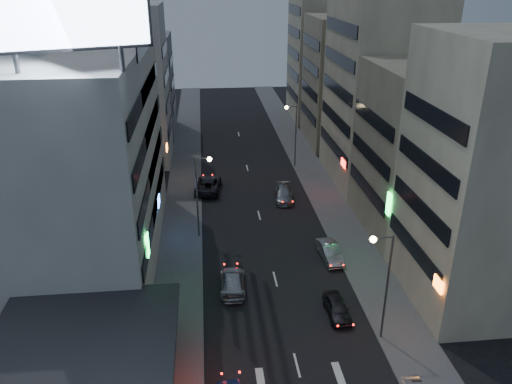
{
  "coord_description": "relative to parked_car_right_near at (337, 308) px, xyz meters",
  "views": [
    {
      "loc": [
        -5.3,
        -20.69,
        23.35
      ],
      "look_at": [
        -1.09,
        18.93,
        5.83
      ],
      "focal_mm": 35.0,
      "sensor_mm": 36.0,
      "label": 1
    }
  ],
  "objects": [
    {
      "name": "sidewalk_left",
      "position": [
        -11.88,
        21.18,
        -0.59
      ],
      "size": [
        4.0,
        120.0,
        0.12
      ],
      "primitive_type": "cube",
      "color": "#4C4C4F",
      "rests_on": "ground"
    },
    {
      "name": "sidewalk_right",
      "position": [
        4.12,
        21.18,
        -0.59
      ],
      "size": [
        4.0,
        120.0,
        0.12
      ],
      "primitive_type": "cube",
      "color": "#4C4C4F",
      "rests_on": "ground"
    },
    {
      "name": "food_court",
      "position": [
        -17.78,
        -6.82,
        1.33
      ],
      "size": [
        11.0,
        13.0,
        3.88
      ],
      "color": "beige",
      "rests_on": "ground"
    },
    {
      "name": "white_building",
      "position": [
        -20.88,
        11.18,
        8.35
      ],
      "size": [
        14.0,
        24.0,
        18.0
      ],
      "primitive_type": "cube",
      "color": "silver",
      "rests_on": "ground"
    },
    {
      "name": "shophouse_near",
      "position": [
        11.12,
        1.68,
        9.35
      ],
      "size": [
        10.0,
        11.0,
        20.0
      ],
      "primitive_type": "cube",
      "color": "beige",
      "rests_on": "ground"
    },
    {
      "name": "shophouse_mid",
      "position": [
        11.62,
        13.18,
        7.35
      ],
      "size": [
        11.0,
        12.0,
        16.0
      ],
      "primitive_type": "cube",
      "color": "tan",
      "rests_on": "ground"
    },
    {
      "name": "shophouse_far",
      "position": [
        11.12,
        26.18,
        10.35
      ],
      "size": [
        10.0,
        14.0,
        22.0
      ],
      "primitive_type": "cube",
      "color": "beige",
      "rests_on": "ground"
    },
    {
      "name": "far_left_a",
      "position": [
        -19.38,
        36.18,
        9.35
      ],
      "size": [
        11.0,
        10.0,
        20.0
      ],
      "primitive_type": "cube",
      "color": "silver",
      "rests_on": "ground"
    },
    {
      "name": "far_left_b",
      "position": [
        -19.88,
        49.18,
        6.85
      ],
      "size": [
        12.0,
        10.0,
        15.0
      ],
      "primitive_type": "cube",
      "color": "gray",
      "rests_on": "ground"
    },
    {
      "name": "far_right_a",
      "position": [
        11.62,
        41.18,
        8.35
      ],
      "size": [
        11.0,
        12.0,
        18.0
      ],
      "primitive_type": "cube",
      "color": "tan",
      "rests_on": "ground"
    },
    {
      "name": "far_right_b",
      "position": [
        12.12,
        55.18,
        11.35
      ],
      "size": [
        12.0,
        12.0,
        24.0
      ],
      "primitive_type": "cube",
      "color": "beige",
      "rests_on": "ground"
    },
    {
      "name": "billboard",
      "position": [
        -16.87,
        1.15,
        21.01
      ],
      "size": [
        9.52,
        3.75,
        6.2
      ],
      "rotation": [
        0.0,
        0.0,
        0.35
      ],
      "color": "#595B60",
      "rests_on": "white_building"
    },
    {
      "name": "street_lamp_right_near",
      "position": [
        2.02,
        -2.82,
        4.71
      ],
      "size": [
        1.6,
        0.44,
        8.02
      ],
      "color": "#595B60",
      "rests_on": "sidewalk_right"
    },
    {
      "name": "street_lamp_left",
      "position": [
        -9.79,
        13.18,
        4.71
      ],
      "size": [
        1.6,
        0.44,
        8.02
      ],
      "color": "#595B60",
      "rests_on": "sidewalk_left"
    },
    {
      "name": "street_lamp_right_far",
      "position": [
        2.02,
        31.18,
        4.71
      ],
      "size": [
        1.6,
        0.44,
        8.02
      ],
      "color": "#595B60",
      "rests_on": "sidewalk_right"
    },
    {
      "name": "parked_car_right_near",
      "position": [
        0.0,
        0.0,
        0.0
      ],
      "size": [
        1.59,
        3.84,
        1.3
      ],
      "primitive_type": "imported",
      "rotation": [
        0.0,
        0.0,
        0.02
      ],
      "color": "#25252A",
      "rests_on": "ground"
    },
    {
      "name": "parked_car_right_mid",
      "position": [
        1.39,
        7.87,
        0.05
      ],
      "size": [
        1.8,
        4.36,
        1.4
      ],
      "primitive_type": "imported",
      "rotation": [
        0.0,
        0.0,
        0.08
      ],
      "color": "#ADB2B6",
      "rests_on": "ground"
    },
    {
      "name": "parked_car_left",
      "position": [
        -9.07,
        24.28,
        0.16
      ],
      "size": [
        3.43,
        6.14,
        1.62
      ],
      "primitive_type": "imported",
      "rotation": [
        0.0,
        0.0,
        3.01
      ],
      "color": "#252429",
      "rests_on": "ground"
    },
    {
      "name": "parked_car_right_far",
      "position": [
        -0.67,
        20.83,
        0.03
      ],
      "size": [
        2.45,
        4.9,
        1.37
      ],
      "primitive_type": "imported",
      "rotation": [
        0.0,
        0.0,
        -0.12
      ],
      "color": "gray",
      "rests_on": "ground"
    },
    {
      "name": "road_car_silver",
      "position": [
        -7.49,
        4.14,
        0.05
      ],
      "size": [
        2.2,
        4.91,
        1.4
      ],
      "primitive_type": "imported",
      "rotation": [
        0.0,
        0.0,
        3.09
      ],
      "color": "#A8ABB0",
      "rests_on": "ground"
    },
    {
      "name": "scooter_silver_b",
      "position": [
        3.56,
        -6.72,
        0.01
      ],
      "size": [
        0.72,
        1.8,
        1.08
      ],
      "primitive_type": null,
      "rotation": [
        0.0,
        0.0,
        1.5
      ],
      "color": "#B6B8BE",
      "rests_on": "sidewalk_right"
    }
  ]
}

